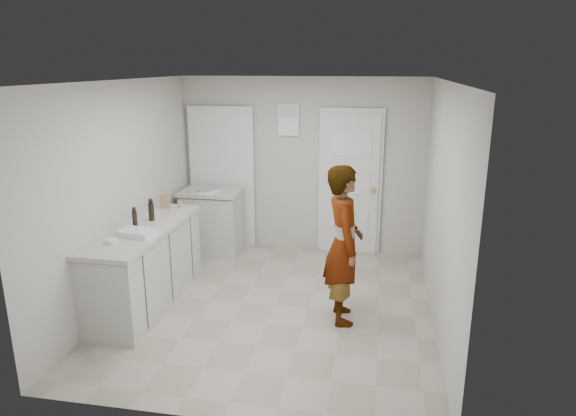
% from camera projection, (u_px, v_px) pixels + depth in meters
% --- Properties ---
extents(ground, '(4.00, 4.00, 0.00)m').
position_uv_depth(ground, '(275.00, 305.00, 5.87)').
color(ground, gray).
rests_on(ground, ground).
extents(room_shell, '(4.00, 4.00, 4.00)m').
position_uv_depth(room_shell, '(290.00, 181.00, 7.47)').
color(room_shell, '#B1B0A8').
rests_on(room_shell, ground).
extents(main_counter, '(0.64, 1.96, 0.93)m').
position_uv_depth(main_counter, '(146.00, 269.00, 5.81)').
color(main_counter, beige).
rests_on(main_counter, ground).
extents(side_counter, '(0.84, 0.61, 0.93)m').
position_uv_depth(side_counter, '(212.00, 224.00, 7.43)').
color(side_counter, beige).
rests_on(side_counter, ground).
extents(person, '(0.53, 0.69, 1.69)m').
position_uv_depth(person, '(344.00, 245.00, 5.35)').
color(person, silver).
rests_on(person, ground).
extents(cake_mix_box, '(0.12, 0.07, 0.18)m').
position_uv_depth(cake_mix_box, '(165.00, 201.00, 6.38)').
color(cake_mix_box, '#996E4C').
rests_on(cake_mix_box, main_counter).
extents(spice_jar, '(0.05, 0.05, 0.08)m').
position_uv_depth(spice_jar, '(180.00, 205.00, 6.42)').
color(spice_jar, tan).
rests_on(spice_jar, main_counter).
extents(oil_cruet_a, '(0.07, 0.07, 0.26)m').
position_uv_depth(oil_cruet_a, '(151.00, 210.00, 5.89)').
color(oil_cruet_a, black).
rests_on(oil_cruet_a, main_counter).
extents(oil_cruet_b, '(0.05, 0.05, 0.25)m').
position_uv_depth(oil_cruet_b, '(135.00, 218.00, 5.59)').
color(oil_cruet_b, black).
rests_on(oil_cruet_b, main_counter).
extents(baking_dish, '(0.37, 0.28, 0.06)m').
position_uv_depth(baking_dish, '(137.00, 233.00, 5.39)').
color(baking_dish, silver).
rests_on(baking_dish, main_counter).
extents(egg_bowl, '(0.12, 0.12, 0.04)m').
position_uv_depth(egg_bowl, '(112.00, 241.00, 5.15)').
color(egg_bowl, silver).
rests_on(egg_bowl, main_counter).
extents(papers, '(0.28, 0.33, 0.01)m').
position_uv_depth(papers, '(210.00, 192.00, 7.22)').
color(papers, white).
rests_on(papers, side_counter).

